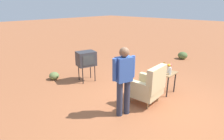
{
  "coord_description": "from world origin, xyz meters",
  "views": [
    {
      "loc": [
        3.89,
        2.32,
        2.5
      ],
      "look_at": [
        0.03,
        -1.3,
        0.65
      ],
      "focal_mm": 30.2,
      "sensor_mm": 36.0,
      "label": 1
    }
  ],
  "objects_px": {
    "armchair": "(148,86)",
    "tv_on_stand": "(86,59)",
    "side_table": "(165,75)",
    "person_standing": "(124,78)",
    "bottle_tall_amber": "(164,67)",
    "soda_can_blue": "(164,68)",
    "bottle_short_clear": "(170,71)",
    "flower_vase": "(169,68)"
  },
  "relations": [
    {
      "from": "bottle_short_clear",
      "to": "side_table",
      "type": "bearing_deg",
      "value": -117.21
    },
    {
      "from": "armchair",
      "to": "soda_can_blue",
      "type": "xyz_separation_m",
      "value": [
        -1.05,
        -0.16,
        0.2
      ]
    },
    {
      "from": "soda_can_blue",
      "to": "bottle_tall_amber",
      "type": "xyz_separation_m",
      "value": [
        0.22,
        0.12,
        0.09
      ]
    },
    {
      "from": "soda_can_blue",
      "to": "person_standing",
      "type": "bearing_deg",
      "value": 1.0
    },
    {
      "from": "side_table",
      "to": "bottle_short_clear",
      "type": "relative_size",
      "value": 3.21
    },
    {
      "from": "person_standing",
      "to": "side_table",
      "type": "bearing_deg",
      "value": 176.4
    },
    {
      "from": "side_table",
      "to": "armchair",
      "type": "bearing_deg",
      "value": 0.93
    },
    {
      "from": "soda_can_blue",
      "to": "side_table",
      "type": "bearing_deg",
      "value": 42.48
    },
    {
      "from": "soda_can_blue",
      "to": "flower_vase",
      "type": "relative_size",
      "value": 0.46
    },
    {
      "from": "side_table",
      "to": "bottle_tall_amber",
      "type": "distance_m",
      "value": 0.26
    },
    {
      "from": "armchair",
      "to": "tv_on_stand",
      "type": "xyz_separation_m",
      "value": [
        0.09,
        -2.39,
        0.28
      ]
    },
    {
      "from": "bottle_short_clear",
      "to": "soda_can_blue",
      "type": "xyz_separation_m",
      "value": [
        -0.26,
        -0.34,
        -0.04
      ]
    },
    {
      "from": "bottle_short_clear",
      "to": "flower_vase",
      "type": "xyz_separation_m",
      "value": [
        -0.12,
        -0.09,
        0.05
      ]
    },
    {
      "from": "armchair",
      "to": "side_table",
      "type": "distance_m",
      "value": 0.9
    },
    {
      "from": "soda_can_blue",
      "to": "flower_vase",
      "type": "bearing_deg",
      "value": 60.08
    },
    {
      "from": "tv_on_stand",
      "to": "bottle_tall_amber",
      "type": "bearing_deg",
      "value": 111.55
    },
    {
      "from": "armchair",
      "to": "flower_vase",
      "type": "relative_size",
      "value": 4.0
    },
    {
      "from": "bottle_short_clear",
      "to": "soda_can_blue",
      "type": "relative_size",
      "value": 1.64
    },
    {
      "from": "armchair",
      "to": "flower_vase",
      "type": "xyz_separation_m",
      "value": [
        -0.91,
        0.09,
        0.29
      ]
    },
    {
      "from": "soda_can_blue",
      "to": "bottle_tall_amber",
      "type": "relative_size",
      "value": 0.41
    },
    {
      "from": "flower_vase",
      "to": "person_standing",
      "type": "bearing_deg",
      "value": -6.88
    },
    {
      "from": "soda_can_blue",
      "to": "flower_vase",
      "type": "xyz_separation_m",
      "value": [
        0.14,
        0.25,
        0.09
      ]
    },
    {
      "from": "person_standing",
      "to": "bottle_short_clear",
      "type": "xyz_separation_m",
      "value": [
        -1.65,
        0.31,
        -0.2
      ]
    },
    {
      "from": "tv_on_stand",
      "to": "soda_can_blue",
      "type": "height_order",
      "value": "tv_on_stand"
    },
    {
      "from": "soda_can_blue",
      "to": "flower_vase",
      "type": "distance_m",
      "value": 0.3
    },
    {
      "from": "armchair",
      "to": "side_table",
      "type": "height_order",
      "value": "armchair"
    },
    {
      "from": "tv_on_stand",
      "to": "bottle_short_clear",
      "type": "relative_size",
      "value": 5.15
    },
    {
      "from": "person_standing",
      "to": "bottle_short_clear",
      "type": "height_order",
      "value": "person_standing"
    },
    {
      "from": "bottle_tall_amber",
      "to": "side_table",
      "type": "bearing_deg",
      "value": 158.86
    },
    {
      "from": "bottle_short_clear",
      "to": "tv_on_stand",
      "type": "bearing_deg",
      "value": -70.9
    },
    {
      "from": "bottle_tall_amber",
      "to": "tv_on_stand",
      "type": "bearing_deg",
      "value": -68.45
    },
    {
      "from": "tv_on_stand",
      "to": "person_standing",
      "type": "height_order",
      "value": "person_standing"
    },
    {
      "from": "person_standing",
      "to": "armchair",
      "type": "bearing_deg",
      "value": 171.7
    },
    {
      "from": "armchair",
      "to": "person_standing",
      "type": "xyz_separation_m",
      "value": [
        0.86,
        -0.13,
        0.44
      ]
    },
    {
      "from": "tv_on_stand",
      "to": "soda_can_blue",
      "type": "bearing_deg",
      "value": 117.26
    },
    {
      "from": "bottle_short_clear",
      "to": "flower_vase",
      "type": "height_order",
      "value": "flower_vase"
    },
    {
      "from": "side_table",
      "to": "person_standing",
      "type": "height_order",
      "value": "person_standing"
    },
    {
      "from": "armchair",
      "to": "person_standing",
      "type": "bearing_deg",
      "value": -8.3
    },
    {
      "from": "tv_on_stand",
      "to": "soda_can_blue",
      "type": "distance_m",
      "value": 2.51
    },
    {
      "from": "armchair",
      "to": "person_standing",
      "type": "height_order",
      "value": "person_standing"
    },
    {
      "from": "bottle_tall_amber",
      "to": "flower_vase",
      "type": "relative_size",
      "value": 1.13
    },
    {
      "from": "armchair",
      "to": "tv_on_stand",
      "type": "bearing_deg",
      "value": -87.74
    }
  ]
}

